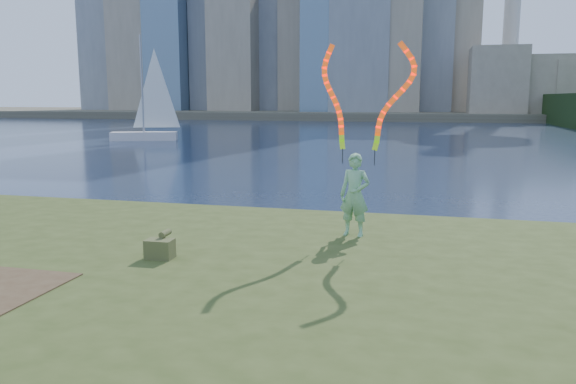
# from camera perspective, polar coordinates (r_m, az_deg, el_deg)

# --- Properties ---
(ground) EXTENTS (320.00, 320.00, 0.00)m
(ground) POSITION_cam_1_polar(r_m,az_deg,el_deg) (10.56, -11.87, -9.84)
(ground) COLOR #18253E
(ground) RESTS_ON ground
(grassy_knoll) EXTENTS (20.00, 18.00, 0.80)m
(grassy_knoll) POSITION_cam_1_polar(r_m,az_deg,el_deg) (8.58, -18.79, -12.38)
(grassy_knoll) COLOR #354418
(grassy_knoll) RESTS_ON ground
(far_shore) EXTENTS (320.00, 40.00, 1.20)m
(far_shore) POSITION_cam_1_polar(r_m,az_deg,el_deg) (104.06, 11.75, 7.75)
(far_shore) COLOR #504A3A
(far_shore) RESTS_ON ground
(woman_with_ribbons) EXTENTS (2.01, 0.55, 4.00)m
(woman_with_ribbons) POSITION_cam_1_polar(r_m,az_deg,el_deg) (10.89, 6.94, 2.85)
(woman_with_ribbons) COLOR #1D7E2C
(woman_with_ribbons) RESTS_ON grassy_knoll
(canvas_bag) EXTENTS (0.46, 0.53, 0.43)m
(canvas_bag) POSITION_cam_1_polar(r_m,az_deg,el_deg) (9.72, -12.85, -5.55)
(canvas_bag) COLOR #4E5328
(canvas_bag) RESTS_ON grassy_knoll
(sailboat) EXTENTS (5.59, 3.48, 8.56)m
(sailboat) POSITION_cam_1_polar(r_m,az_deg,el_deg) (48.07, -14.12, 6.87)
(sailboat) COLOR silver
(sailboat) RESTS_ON ground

